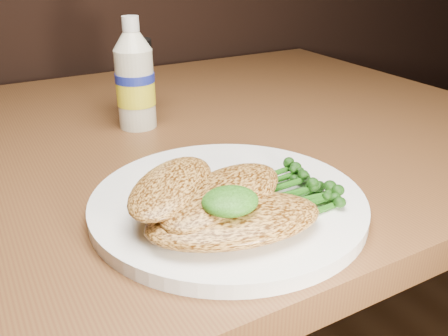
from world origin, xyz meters
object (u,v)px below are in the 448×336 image
plate (228,202)px  mayo_bottle (134,74)px  pepper_grinder (138,78)px  dining_table (155,332)px

plate → mayo_bottle: mayo_bottle is taller
pepper_grinder → mayo_bottle: bearing=-113.5°
dining_table → mayo_bottle: mayo_bottle is taller
plate → mayo_bottle: size_ratio=1.77×
pepper_grinder → plate: bearing=-95.0°
mayo_bottle → plate: bearing=-91.2°
mayo_bottle → pepper_grinder: size_ratio=1.35×
mayo_bottle → pepper_grinder: 0.06m
plate → mayo_bottle: (0.01, 0.29, 0.07)m
plate → mayo_bottle: 0.30m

